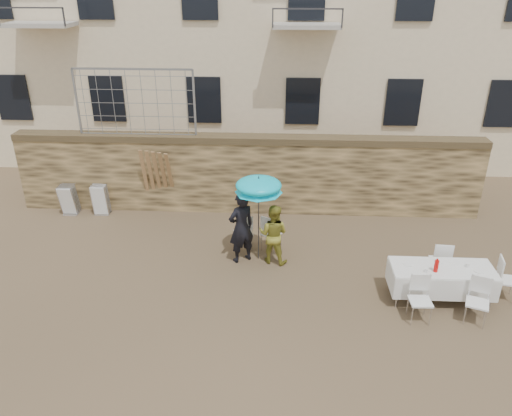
{
  "coord_description": "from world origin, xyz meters",
  "views": [
    {
      "loc": [
        0.95,
        -8.1,
        6.35
      ],
      "look_at": [
        0.4,
        2.2,
        1.4
      ],
      "focal_mm": 35.0,
      "sensor_mm": 36.0,
      "label": 1
    }
  ],
  "objects_px": {
    "man_suit": "(241,228)",
    "chair_stack_left": "(71,197)",
    "couple_chair_left": "(243,232)",
    "table_chair_back": "(440,260)",
    "banquet_table": "(443,270)",
    "table_chair_side": "(507,279)",
    "woman_dress": "(273,234)",
    "soda_bottle": "(436,266)",
    "table_chair_front_right": "(478,302)",
    "table_chair_front_left": "(421,300)",
    "chair_stack_right": "(102,198)",
    "umbrella": "(259,188)",
    "couple_chair_right": "(271,232)"
  },
  "relations": [
    {
      "from": "man_suit",
      "to": "table_chair_front_right",
      "type": "xyz_separation_m",
      "value": [
        4.8,
        -2.09,
        -0.41
      ]
    },
    {
      "from": "table_chair_front_left",
      "to": "table_chair_front_right",
      "type": "xyz_separation_m",
      "value": [
        1.1,
        0.0,
        0.0
      ]
    },
    {
      "from": "banquet_table",
      "to": "table_chair_front_right",
      "type": "relative_size",
      "value": 2.19
    },
    {
      "from": "couple_chair_right",
      "to": "chair_stack_right",
      "type": "bearing_deg",
      "value": 7.95
    },
    {
      "from": "umbrella",
      "to": "chair_stack_left",
      "type": "xyz_separation_m",
      "value": [
        -5.49,
        2.32,
        -1.4
      ]
    },
    {
      "from": "table_chair_front_left",
      "to": "chair_stack_left",
      "type": "relative_size",
      "value": 1.04
    },
    {
      "from": "table_chair_side",
      "to": "woman_dress",
      "type": "bearing_deg",
      "value": 85.77
    },
    {
      "from": "chair_stack_left",
      "to": "umbrella",
      "type": "bearing_deg",
      "value": -22.87
    },
    {
      "from": "banquet_table",
      "to": "table_chair_side",
      "type": "height_order",
      "value": "table_chair_side"
    },
    {
      "from": "woman_dress",
      "to": "soda_bottle",
      "type": "xyz_separation_m",
      "value": [
        3.35,
        -1.49,
        0.17
      ]
    },
    {
      "from": "man_suit",
      "to": "table_chair_side",
      "type": "relative_size",
      "value": 1.85
    },
    {
      "from": "man_suit",
      "to": "soda_bottle",
      "type": "bearing_deg",
      "value": 126.85
    },
    {
      "from": "table_chair_front_right",
      "to": "couple_chair_left",
      "type": "bearing_deg",
      "value": 172.24
    },
    {
      "from": "woman_dress",
      "to": "soda_bottle",
      "type": "bearing_deg",
      "value": 171.92
    },
    {
      "from": "umbrella",
      "to": "banquet_table",
      "type": "bearing_deg",
      "value": -20.21
    },
    {
      "from": "couple_chair_left",
      "to": "couple_chair_right",
      "type": "distance_m",
      "value": 0.7
    },
    {
      "from": "couple_chair_left",
      "to": "table_chair_back",
      "type": "xyz_separation_m",
      "value": [
        4.5,
        -1.09,
        0.0
      ]
    },
    {
      "from": "table_chair_front_right",
      "to": "table_chair_back",
      "type": "height_order",
      "value": "same"
    },
    {
      "from": "man_suit",
      "to": "chair_stack_left",
      "type": "distance_m",
      "value": 5.66
    },
    {
      "from": "umbrella",
      "to": "couple_chair_left",
      "type": "relative_size",
      "value": 2.06
    },
    {
      "from": "umbrella",
      "to": "couple_chair_right",
      "type": "relative_size",
      "value": 2.06
    },
    {
      "from": "man_suit",
      "to": "chair_stack_left",
      "type": "height_order",
      "value": "man_suit"
    },
    {
      "from": "table_chair_front_right",
      "to": "banquet_table",
      "type": "bearing_deg",
      "value": 144.7
    },
    {
      "from": "table_chair_front_right",
      "to": "table_chair_side",
      "type": "distance_m",
      "value": 1.24
    },
    {
      "from": "man_suit",
      "to": "table_chair_side",
      "type": "bearing_deg",
      "value": 134.54
    },
    {
      "from": "couple_chair_left",
      "to": "chair_stack_right",
      "type": "xyz_separation_m",
      "value": [
        -4.19,
        1.87,
        -0.02
      ]
    },
    {
      "from": "chair_stack_right",
      "to": "man_suit",
      "type": "bearing_deg",
      "value": -29.96
    },
    {
      "from": "man_suit",
      "to": "banquet_table",
      "type": "xyz_separation_m",
      "value": [
        4.3,
        -1.34,
        -0.16
      ]
    },
    {
      "from": "woman_dress",
      "to": "table_chair_front_right",
      "type": "distance_m",
      "value": 4.56
    },
    {
      "from": "couple_chair_left",
      "to": "table_chair_side",
      "type": "relative_size",
      "value": 1.0
    },
    {
      "from": "table_chair_back",
      "to": "table_chair_front_left",
      "type": "bearing_deg",
      "value": 67.15
    },
    {
      "from": "chair_stack_right",
      "to": "chair_stack_left",
      "type": "bearing_deg",
      "value": 180.0
    },
    {
      "from": "banquet_table",
      "to": "table_chair_front_left",
      "type": "xyz_separation_m",
      "value": [
        -0.6,
        -0.75,
        -0.25
      ]
    },
    {
      "from": "woman_dress",
      "to": "couple_chair_left",
      "type": "distance_m",
      "value": 0.97
    },
    {
      "from": "umbrella",
      "to": "table_chair_back",
      "type": "relative_size",
      "value": 2.06
    },
    {
      "from": "couple_chair_right",
      "to": "table_chair_side",
      "type": "xyz_separation_m",
      "value": [
        5.0,
        -1.79,
        0.0
      ]
    },
    {
      "from": "banquet_table",
      "to": "chair_stack_right",
      "type": "xyz_separation_m",
      "value": [
        -8.49,
        3.75,
        -0.27
      ]
    },
    {
      "from": "umbrella",
      "to": "banquet_table",
      "type": "xyz_separation_m",
      "value": [
        3.9,
        -1.44,
        -1.13
      ]
    },
    {
      "from": "banquet_table",
      "to": "woman_dress",
      "type": "bearing_deg",
      "value": 159.38
    },
    {
      "from": "man_suit",
      "to": "couple_chair_left",
      "type": "xyz_separation_m",
      "value": [
        0.0,
        0.55,
        -0.41
      ]
    },
    {
      "from": "couple_chair_right",
      "to": "man_suit",
      "type": "bearing_deg",
      "value": 67.0
    },
    {
      "from": "table_chair_back",
      "to": "chair_stack_right",
      "type": "bearing_deg",
      "value": -14.32
    },
    {
      "from": "soda_bottle",
      "to": "table_chair_front_left",
      "type": "distance_m",
      "value": 0.84
    },
    {
      "from": "table_chair_front_right",
      "to": "umbrella",
      "type": "bearing_deg",
      "value": 174.59
    },
    {
      "from": "man_suit",
      "to": "table_chair_front_left",
      "type": "distance_m",
      "value": 4.27
    },
    {
      "from": "man_suit",
      "to": "table_chair_side",
      "type": "distance_m",
      "value": 5.85
    },
    {
      "from": "soda_bottle",
      "to": "chair_stack_left",
      "type": "bearing_deg",
      "value": 157.0
    },
    {
      "from": "table_chair_side",
      "to": "chair_stack_right",
      "type": "height_order",
      "value": "table_chair_side"
    },
    {
      "from": "couple_chair_right",
      "to": "chair_stack_left",
      "type": "height_order",
      "value": "couple_chair_right"
    },
    {
      "from": "couple_chair_right",
      "to": "umbrella",
      "type": "bearing_deg",
      "value": 85.15
    }
  ]
}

